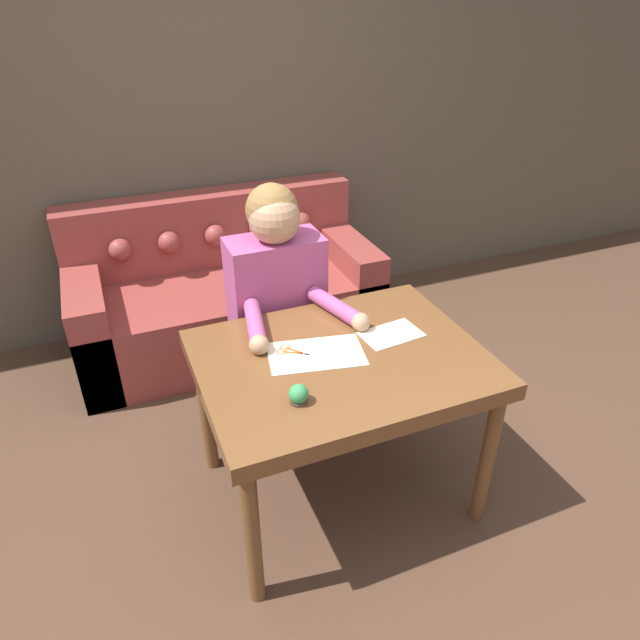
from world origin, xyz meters
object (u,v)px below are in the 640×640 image
object	(u,v)px
pin_cushion	(299,395)
couch	(225,295)
scissors	(297,353)
person	(278,309)
dining_table	(341,373)

from	to	relation	value
pin_cushion	couch	bearing A→B (deg)	85.96
couch	pin_cushion	bearing A→B (deg)	-94.04
scissors	person	bearing A→B (deg)	80.36
dining_table	pin_cushion	size ratio (longest dim) A/B	15.43
dining_table	couch	world-z (taller)	couch
dining_table	couch	xyz separation A→B (m)	(-0.14, 1.42, -0.34)
couch	scissors	xyz separation A→B (m)	(-0.02, -1.34, 0.42)
person	scissors	xyz separation A→B (m)	(-0.08, -0.48, 0.08)
person	pin_cushion	xyz separation A→B (m)	(-0.18, -0.76, 0.11)
dining_table	pin_cushion	world-z (taller)	pin_cushion
dining_table	person	bearing A→B (deg)	97.29
scissors	pin_cushion	bearing A→B (deg)	-108.94
dining_table	pin_cushion	bearing A→B (deg)	-141.18
scissors	pin_cushion	xyz separation A→B (m)	(-0.10, -0.28, 0.03)
couch	scissors	bearing A→B (deg)	-90.73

